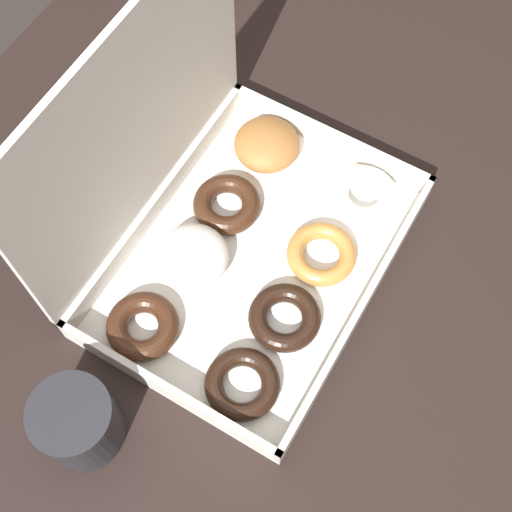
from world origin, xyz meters
TOP-DOWN VIEW (x-y plane):
  - ground_plane at (0.00, 0.00)m, footprint 8.00×8.00m
  - dining_table at (0.00, 0.00)m, footprint 1.26×0.95m
  - donut_box at (0.02, 0.03)m, footprint 0.40×0.30m
  - coffee_mug at (-0.26, 0.05)m, footprint 0.09×0.09m

SIDE VIEW (x-z plane):
  - ground_plane at x=0.00m, z-range 0.00..0.00m
  - dining_table at x=0.00m, z-range 0.29..1.06m
  - coffee_mug at x=-0.26m, z-range 0.77..0.86m
  - donut_box at x=0.02m, z-range 0.67..0.99m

